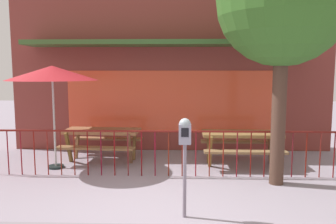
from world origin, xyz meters
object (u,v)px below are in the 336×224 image
object	(u,v)px
picnic_table_left	(102,136)
street_tree	(283,1)
picnic_table_right	(241,139)
patio_umbrella	(52,74)
parking_meter_near	(185,141)

from	to	relation	value
picnic_table_left	street_tree	distance (m)	4.99
picnic_table_left	picnic_table_right	size ratio (longest dim) A/B	1.04
picnic_table_right	patio_umbrella	xyz separation A→B (m)	(-4.24, -0.37, 1.52)
patio_umbrella	street_tree	distance (m)	4.97
picnic_table_right	patio_umbrella	bearing A→B (deg)	-175.04
patio_umbrella	picnic_table_right	bearing A→B (deg)	4.96
patio_umbrella	street_tree	world-z (taller)	street_tree
picnic_table_left	street_tree	xyz separation A→B (m)	(3.77, -1.60, 2.85)
picnic_table_right	street_tree	size ratio (longest dim) A/B	0.38
patio_umbrella	parking_meter_near	bearing A→B (deg)	-41.45
picnic_table_left	street_tree	world-z (taller)	street_tree
street_tree	picnic_table_left	bearing A→B (deg)	157.01
picnic_table_left	parking_meter_near	distance (m)	3.78
patio_umbrella	parking_meter_near	distance (m)	3.96
picnic_table_right	patio_umbrella	distance (m)	4.52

